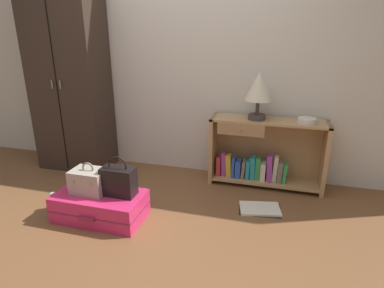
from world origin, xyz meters
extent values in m
plane|color=brown|center=(0.00, 0.00, 0.00)|extent=(9.00, 9.00, 0.00)
cube|color=beige|center=(0.00, 1.50, 1.30)|extent=(6.40, 0.10, 2.60)
cube|color=#33261E|center=(-1.32, 1.20, 1.00)|extent=(0.80, 0.45, 2.01)
cube|color=black|center=(-1.32, 0.98, 1.00)|extent=(0.01, 0.01, 1.91)
cylinder|color=gray|center=(-1.37, 0.97, 1.00)|extent=(0.01, 0.01, 0.09)
cylinder|color=gray|center=(-1.27, 0.97, 1.00)|extent=(0.01, 0.01, 0.09)
cube|color=tan|center=(0.31, 1.27, 0.35)|extent=(0.04, 0.31, 0.71)
cube|color=tan|center=(1.43, 1.27, 0.35)|extent=(0.04, 0.31, 0.71)
cube|color=tan|center=(0.87, 1.27, 0.70)|extent=(1.15, 0.31, 0.02)
cube|color=tan|center=(0.87, 1.27, 0.06)|extent=(1.07, 0.31, 0.02)
cube|color=tan|center=(0.87, 1.41, 0.35)|extent=(1.07, 0.01, 0.69)
cube|color=#9D7950|center=(0.61, 1.12, 0.63)|extent=(0.46, 0.02, 0.12)
sphere|color=#9E844C|center=(0.61, 1.11, 0.63)|extent=(0.02, 0.02, 0.02)
cube|color=red|center=(0.38, 1.24, 0.17)|extent=(0.04, 0.11, 0.21)
cube|color=purple|center=(0.43, 1.24, 0.19)|extent=(0.05, 0.09, 0.26)
cube|color=gold|center=(0.49, 1.24, 0.18)|extent=(0.07, 0.09, 0.24)
cube|color=#2D51B2|center=(0.54, 1.24, 0.17)|extent=(0.03, 0.12, 0.22)
cube|color=#2D51B2|center=(0.59, 1.24, 0.16)|extent=(0.06, 0.13, 0.19)
cube|color=#726659|center=(0.65, 1.24, 0.16)|extent=(0.05, 0.12, 0.19)
cube|color=teal|center=(0.69, 1.24, 0.17)|extent=(0.04, 0.11, 0.20)
cube|color=teal|center=(0.74, 1.24, 0.19)|extent=(0.05, 0.10, 0.24)
cube|color=green|center=(0.79, 1.24, 0.18)|extent=(0.05, 0.08, 0.24)
cube|color=beige|center=(0.85, 1.24, 0.16)|extent=(0.05, 0.13, 0.19)
cube|color=purple|center=(0.91, 1.24, 0.20)|extent=(0.07, 0.11, 0.28)
cube|color=beige|center=(0.97, 1.24, 0.20)|extent=(0.05, 0.08, 0.27)
cube|color=#726659|center=(1.02, 1.24, 0.17)|extent=(0.06, 0.12, 0.22)
cube|color=green|center=(1.07, 1.24, 0.17)|extent=(0.05, 0.11, 0.21)
cylinder|color=#3D3838|center=(0.75, 1.25, 0.73)|extent=(0.17, 0.17, 0.05)
cylinder|color=#3D3838|center=(0.75, 1.25, 0.83)|extent=(0.04, 0.04, 0.14)
cone|color=beige|center=(0.75, 1.25, 1.04)|extent=(0.26, 0.26, 0.28)
cylinder|color=silver|center=(1.22, 1.24, 0.73)|extent=(0.17, 0.17, 0.05)
cube|color=#DB2860|center=(-0.46, 0.23, 0.11)|extent=(0.76, 0.40, 0.23)
cube|color=maroon|center=(-0.46, 0.23, 0.11)|extent=(0.76, 0.41, 0.01)
cube|color=maroon|center=(-0.46, 0.01, 0.11)|extent=(0.14, 0.02, 0.03)
cube|color=#A89E8E|center=(-0.55, 0.24, 0.33)|extent=(0.29, 0.21, 0.20)
torus|color=slate|center=(-0.55, 0.24, 0.45)|extent=(0.11, 0.02, 0.11)
cube|color=tan|center=(-0.63, 0.13, 0.37)|extent=(0.02, 0.01, 0.02)
cube|color=tan|center=(-0.47, 0.13, 0.37)|extent=(0.02, 0.01, 0.02)
cube|color=black|center=(-0.28, 0.27, 0.35)|extent=(0.28, 0.15, 0.24)
torus|color=black|center=(-0.28, 0.27, 0.49)|extent=(0.17, 0.01, 0.17)
cylinder|color=white|center=(-0.93, 0.22, 0.07)|extent=(0.07, 0.07, 0.15)
cylinder|color=silver|center=(-0.93, 0.22, 0.16)|extent=(0.04, 0.04, 0.02)
cube|color=white|center=(0.87, 0.73, 0.01)|extent=(0.40, 0.31, 0.02)
cube|color=black|center=(0.87, 0.73, 0.00)|extent=(0.40, 0.29, 0.01)
camera|label=1|loc=(0.98, -1.94, 1.56)|focal=30.57mm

